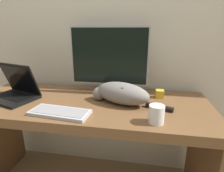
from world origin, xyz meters
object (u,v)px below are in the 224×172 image
object	(u,v)px
cat	(121,93)
coffee_mug	(156,114)
laptop	(15,92)
external_keyboard	(60,112)
monitor	(109,60)

from	to	relation	value
cat	coffee_mug	world-z (taller)	cat
laptop	external_keyboard	bearing A→B (deg)	-6.23
monitor	external_keyboard	distance (m)	0.53
laptop	cat	xyz separation A→B (m)	(0.77, 0.04, 0.02)
laptop	external_keyboard	world-z (taller)	laptop
external_keyboard	cat	size ratio (longest dim) A/B	0.68
cat	laptop	bearing A→B (deg)	-156.22
monitor	external_keyboard	bearing A→B (deg)	-117.95
cat	external_keyboard	bearing A→B (deg)	-124.69
monitor	laptop	bearing A→B (deg)	-160.95
external_keyboard	coffee_mug	xyz separation A→B (m)	(0.56, -0.01, 0.04)
laptop	cat	distance (m)	0.77
external_keyboard	cat	xyz separation A→B (m)	(0.34, 0.23, 0.06)
laptop	coffee_mug	distance (m)	1.01
monitor	laptop	world-z (taller)	monitor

